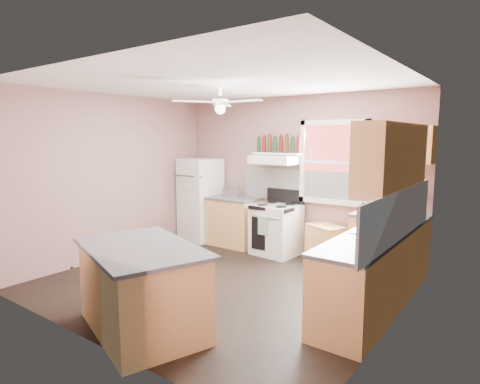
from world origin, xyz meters
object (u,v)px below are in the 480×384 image
Objects in this scene: refrigerator at (200,199)px; cart at (325,244)px; stove at (276,230)px; toaster at (231,192)px; island at (142,290)px.

refrigerator reaches higher than cart.
toaster is at bearing -178.67° from stove.
refrigerator is 1.85× the size of stove.
toaster is at bearing -154.79° from cart.
stove is at bearing 115.37° from island.
refrigerator reaches higher than island.
cart is at bearing 100.13° from island.
refrigerator is 2.64m from cart.
cart is 0.40× the size of island.
stove is 1.49× the size of cart.
cart is 3.33m from island.
stove is 3.19m from island.
stove is (1.73, -0.00, -0.37)m from refrigerator.
stove is 0.59× the size of island.
stove is at bearing -149.03° from cart.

